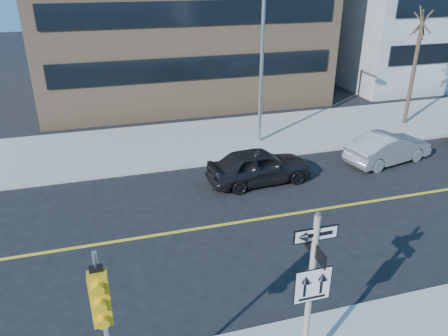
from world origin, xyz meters
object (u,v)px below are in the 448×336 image
object	(u,v)px
parked_car_b	(388,148)
streetlight_a	(264,51)
sign_pole	(310,290)
street_tree_west	(422,25)
traffic_signal	(103,312)
parked_car_a	(259,166)

from	to	relation	value
parked_car_b	streetlight_a	distance (m)	7.34
sign_pole	street_tree_west	xyz separation A→B (m)	(13.00, 13.81, 3.09)
traffic_signal	street_tree_west	size ratio (longest dim) A/B	0.63
sign_pole	street_tree_west	bearing A→B (deg)	46.74
parked_car_a	street_tree_west	bearing A→B (deg)	-70.75
sign_pole	parked_car_b	distance (m)	13.26
traffic_signal	streetlight_a	bearing A→B (deg)	59.20
traffic_signal	street_tree_west	xyz separation A→B (m)	(17.00, 13.96, 2.50)
traffic_signal	streetlight_a	xyz separation A→B (m)	(8.00, 13.42, 1.73)
sign_pole	traffic_signal	distance (m)	4.05
traffic_signal	parked_car_a	world-z (taller)	traffic_signal
traffic_signal	parked_car_a	size ratio (longest dim) A/B	0.91
traffic_signal	streetlight_a	world-z (taller)	streetlight_a
parked_car_a	parked_car_b	size ratio (longest dim) A/B	1.03
sign_pole	parked_car_a	bearing A→B (deg)	75.36
parked_car_a	streetlight_a	bearing A→B (deg)	-25.34
sign_pole	traffic_signal	size ratio (longest dim) A/B	1.02
parked_car_b	sign_pole	bearing A→B (deg)	124.62
sign_pole	traffic_signal	bearing A→B (deg)	-177.89
parked_car_b	traffic_signal	bearing A→B (deg)	114.55
parked_car_a	streetlight_a	world-z (taller)	streetlight_a
parked_car_a	parked_car_b	world-z (taller)	parked_car_a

